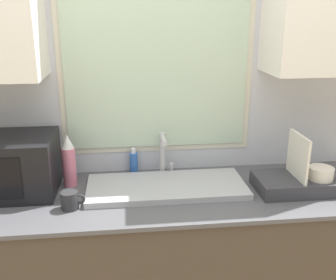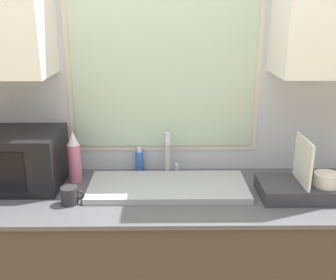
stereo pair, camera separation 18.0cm
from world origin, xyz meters
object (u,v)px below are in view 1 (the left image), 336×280
at_px(microwave, 4,165).
at_px(dish_rack, 298,180).
at_px(mug_near_sink, 70,200).
at_px(faucet, 164,152).
at_px(spray_bottle, 69,161).
at_px(soap_bottle, 134,162).

relative_size(microwave, dish_rack, 1.27).
xyz_separation_m(dish_rack, mug_near_sink, (-1.09, -0.07, -0.01)).
bearing_deg(faucet, microwave, -171.59).
xyz_separation_m(microwave, dish_rack, (1.42, -0.15, -0.09)).
height_order(spray_bottle, mug_near_sink, spray_bottle).
distance_m(faucet, soap_bottle, 0.18).
bearing_deg(spray_bottle, dish_rack, -9.70).
bearing_deg(dish_rack, faucet, 157.46).
distance_m(faucet, mug_near_sink, 0.57).
distance_m(microwave, mug_near_sink, 0.41).
height_order(dish_rack, mug_near_sink, dish_rack).
relative_size(spray_bottle, mug_near_sink, 2.49).
bearing_deg(spray_bottle, microwave, -171.82).
bearing_deg(microwave, dish_rack, -5.95).
height_order(faucet, microwave, microwave).
distance_m(spray_bottle, soap_bottle, 0.36).
height_order(microwave, dish_rack, dish_rack).
bearing_deg(soap_bottle, spray_bottle, -158.64).
height_order(faucet, soap_bottle, faucet).
bearing_deg(soap_bottle, microwave, -164.78).
distance_m(microwave, soap_bottle, 0.65).
bearing_deg(soap_bottle, dish_rack, -21.85).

